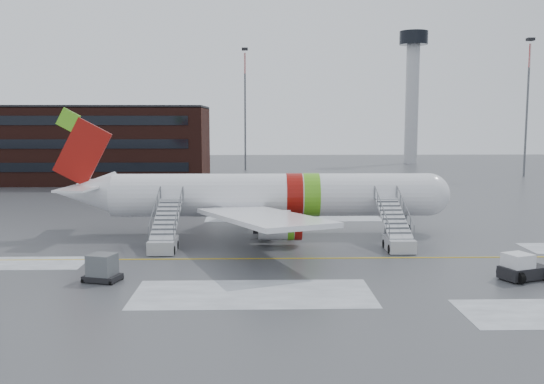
{
  "coord_description": "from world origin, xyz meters",
  "views": [
    {
      "loc": [
        -5.8,
        -44.46,
        10.14
      ],
      "look_at": [
        -4.47,
        6.72,
        4.0
      ],
      "focal_mm": 40.0,
      "sensor_mm": 36.0,
      "label": 1
    }
  ],
  "objects_px": {
    "airstair_fwd": "(397,235)",
    "airstair_aft": "(164,237)",
    "pushback_tug": "(522,268)",
    "uld_container": "(102,269)",
    "airliner": "(261,196)"
  },
  "relations": [
    {
      "from": "uld_container",
      "to": "airstair_aft",
      "type": "bearing_deg",
      "value": 74.5
    },
    {
      "from": "airstair_aft",
      "to": "uld_container",
      "type": "height_order",
      "value": "airstair_aft"
    },
    {
      "from": "airstair_fwd",
      "to": "pushback_tug",
      "type": "height_order",
      "value": "airstair_fwd"
    },
    {
      "from": "airstair_fwd",
      "to": "pushback_tug",
      "type": "bearing_deg",
      "value": -58.52
    },
    {
      "from": "airstair_fwd",
      "to": "airstair_aft",
      "type": "distance_m",
      "value": 18.24
    },
    {
      "from": "airstair_fwd",
      "to": "uld_container",
      "type": "xyz_separation_m",
      "value": [
        -20.78,
        -9.14,
        -0.25
      ]
    },
    {
      "from": "airstair_fwd",
      "to": "airstair_aft",
      "type": "height_order",
      "value": "same"
    },
    {
      "from": "airliner",
      "to": "airstair_aft",
      "type": "distance_m",
      "value": 10.27
    },
    {
      "from": "airstair_fwd",
      "to": "pushback_tug",
      "type": "relative_size",
      "value": 2.27
    },
    {
      "from": "pushback_tug",
      "to": "airliner",
      "type": "bearing_deg",
      "value": 135.82
    },
    {
      "from": "airstair_fwd",
      "to": "airstair_aft",
      "type": "bearing_deg",
      "value": 180.0
    },
    {
      "from": "airliner",
      "to": "airstair_fwd",
      "type": "bearing_deg",
      "value": -31.47
    },
    {
      "from": "airliner",
      "to": "airstair_aft",
      "type": "xyz_separation_m",
      "value": [
        -7.57,
        -6.54,
        -2.35
      ]
    },
    {
      "from": "pushback_tug",
      "to": "uld_container",
      "type": "bearing_deg",
      "value": 179.28
    },
    {
      "from": "airstair_aft",
      "to": "pushback_tug",
      "type": "height_order",
      "value": "airstair_aft"
    }
  ]
}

